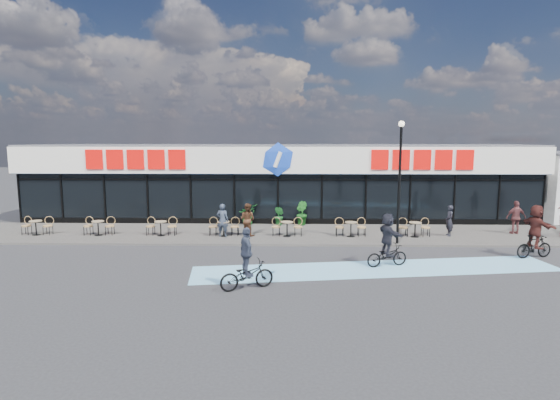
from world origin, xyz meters
name	(u,v)px	position (x,y,z in m)	size (l,w,h in m)	color
ground	(274,258)	(0.00, 0.00, 0.00)	(120.00, 120.00, 0.00)	#28282B
sidewalk	(277,234)	(0.00, 4.50, 0.05)	(44.00, 5.00, 0.10)	#514D48
bike_lane	(377,269)	(4.00, -1.50, 0.01)	(14.00, 2.20, 0.01)	#72B5D7
building	(279,180)	(0.00, 9.93, 2.34)	(30.60, 6.57, 4.75)	black
lamp_post	(400,172)	(5.69, 2.30, 3.41)	(0.28, 0.28, 5.64)	black
bistro_set_0	(37,226)	(-12.18, 3.79, 0.56)	(1.54, 0.62, 0.90)	tan
bistro_set_1	(99,226)	(-9.00, 3.79, 0.56)	(1.54, 0.62, 0.90)	tan
bistro_set_2	(161,226)	(-5.82, 3.79, 0.56)	(1.54, 0.62, 0.90)	tan
bistro_set_3	(224,227)	(-2.64, 3.79, 0.56)	(1.54, 0.62, 0.90)	tan
bistro_set_4	(287,227)	(0.54, 3.79, 0.56)	(1.54, 0.62, 0.90)	tan
bistro_set_5	(351,227)	(3.72, 3.79, 0.56)	(1.54, 0.62, 0.90)	tan
bistro_set_6	(415,227)	(6.90, 3.79, 0.56)	(1.54, 0.62, 0.90)	tan
potted_plant_left	(279,216)	(0.09, 6.51, 0.64)	(0.59, 0.48, 1.08)	#185620
potted_plant_mid	(248,215)	(-1.72, 6.72, 0.67)	(1.03, 0.89, 1.14)	#18551E
potted_plant_right	(301,213)	(1.33, 6.70, 0.77)	(0.73, 0.59, 1.33)	#164F17
patron_left	(223,220)	(-2.67, 3.54, 0.93)	(0.61, 0.40, 1.66)	#2C3545
patron_right	(247,219)	(-1.45, 3.77, 0.93)	(0.81, 0.63, 1.66)	#452818
pedestrian_a	(449,221)	(8.67, 3.96, 0.88)	(0.57, 0.37, 1.56)	black
pedestrian_c	(516,217)	(12.25, 4.52, 0.96)	(1.00, 0.42, 1.71)	brown
cyclist_a	(387,243)	(4.45, -1.15, 0.93)	(1.77, 1.61, 2.10)	black
cyclist_b	(535,233)	(10.84, 0.21, 1.07)	(1.70, 1.74, 2.24)	black
cyclist_c	(247,267)	(-0.74, -3.89, 0.76)	(1.94, 1.35, 2.07)	black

